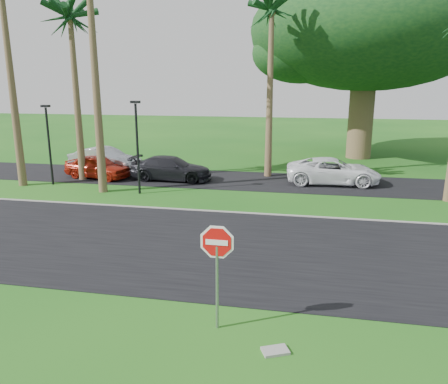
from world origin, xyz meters
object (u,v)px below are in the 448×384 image
stop_sign_near (217,256)px  car_silver (105,160)px  car_red (97,167)px  car_dark (171,169)px  car_minivan (333,171)px

stop_sign_near → car_silver: stop_sign_near is taller
car_red → stop_sign_near: bearing=-132.8°
car_silver → car_red: car_silver is taller
stop_sign_near → car_red: 17.80m
car_red → car_dark: size_ratio=0.85×
car_red → car_dark: car_dark is taller
car_red → car_minivan: 13.59m
car_red → car_silver: bearing=23.0°
stop_sign_near → car_minivan: size_ratio=0.51×
car_red → car_minivan: car_minivan is taller
car_minivan → car_red: bearing=92.1°
car_silver → car_dark: (4.76, -1.35, -0.09)m
stop_sign_near → car_dark: 15.97m
stop_sign_near → car_minivan: 16.01m
car_silver → car_dark: bearing=-93.6°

